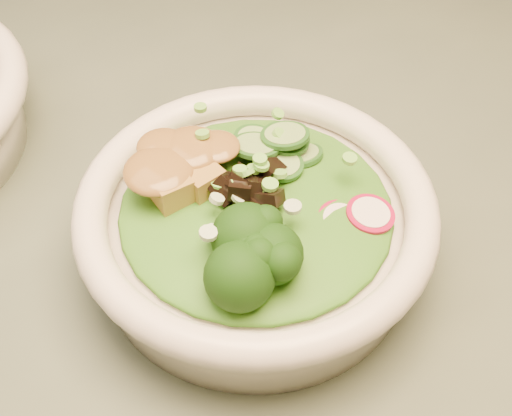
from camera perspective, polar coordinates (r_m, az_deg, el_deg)
dining_table at (r=0.67m, az=-4.46°, el=-7.18°), size 1.20×0.80×0.75m
salad_bowl at (r=0.53m, az=-0.00°, el=-1.41°), size 0.26×0.26×0.07m
lettuce_bed at (r=0.51m, az=-0.00°, el=0.07°), size 0.20×0.20×0.02m
broccoli_florets at (r=0.46m, az=-2.12°, el=-4.05°), size 0.10×0.09×0.04m
radish_slices at (r=0.50m, az=7.15°, el=-1.14°), size 0.11×0.08×0.02m
cucumber_slices at (r=0.54m, az=2.24°, el=5.57°), size 0.09×0.09×0.04m
mushroom_heap at (r=0.50m, az=-1.28°, el=1.41°), size 0.09×0.09×0.04m
tofu_cubes at (r=0.52m, az=-6.39°, el=2.63°), size 0.10×0.09×0.04m
peanut_sauce at (r=0.51m, az=-6.51°, el=3.63°), size 0.07×0.05×0.02m
scallion_garnish at (r=0.49m, az=-0.00°, el=1.87°), size 0.19×0.19×0.02m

